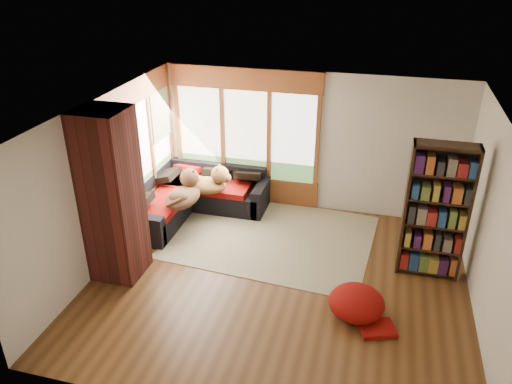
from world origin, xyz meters
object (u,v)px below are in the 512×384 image
at_px(bookshelf, 436,212).
at_px(dog_tan, 208,179).
at_px(pouf, 357,302).
at_px(sectional_sofa, 196,198).
at_px(area_rug, 272,236).
at_px(dog_brindle, 184,188).
at_px(brick_chimney, 112,196).

height_order(bookshelf, dog_tan, bookshelf).
bearing_deg(dog_tan, pouf, -43.24).
relative_size(sectional_sofa, area_rug, 0.66).
height_order(sectional_sofa, bookshelf, bookshelf).
bearing_deg(dog_brindle, area_rug, -84.67).
relative_size(area_rug, dog_brindle, 3.73).
distance_m(brick_chimney, area_rug, 2.86).
xyz_separation_m(area_rug, dog_tan, (-1.29, 0.42, 0.76)).
relative_size(sectional_sofa, pouf, 2.91).
relative_size(bookshelf, dog_brindle, 2.36).
height_order(brick_chimney, dog_tan, brick_chimney).
xyz_separation_m(sectional_sofa, dog_brindle, (0.03, -0.55, 0.47)).
height_order(brick_chimney, bookshelf, brick_chimney).
xyz_separation_m(area_rug, dog_brindle, (-1.54, -0.07, 0.77)).
bearing_deg(bookshelf, sectional_sofa, 167.79).
bearing_deg(dog_brindle, pouf, -114.61).
relative_size(brick_chimney, sectional_sofa, 1.18).
bearing_deg(brick_chimney, bookshelf, 14.36).
bearing_deg(dog_tan, dog_brindle, -124.78).
relative_size(pouf, dog_brindle, 0.84).
height_order(area_rug, dog_tan, dog_tan).
bearing_deg(sectional_sofa, dog_brindle, -89.02).
distance_m(brick_chimney, dog_brindle, 1.66).
bearing_deg(area_rug, dog_tan, 162.00).
distance_m(area_rug, dog_tan, 1.55).
xyz_separation_m(area_rug, bookshelf, (2.52, -0.40, 1.05)).
height_order(bookshelf, dog_brindle, bookshelf).
bearing_deg(area_rug, bookshelf, -9.11).
xyz_separation_m(sectional_sofa, area_rug, (1.57, -0.48, -0.30)).
bearing_deg(dog_tan, bookshelf, -19.12).
bearing_deg(pouf, brick_chimney, 178.25).
bearing_deg(bookshelf, brick_chimney, -165.64).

